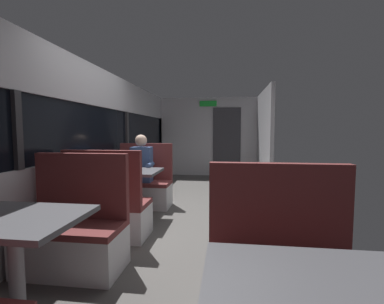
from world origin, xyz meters
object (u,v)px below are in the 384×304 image
bench_mid_window_facing_end (109,211)px  bench_mid_window_facing_entry (144,188)px  dining_table_near_window (14,231)px  bench_front_aisle_facing_entry (281,285)px  bench_near_window_facing_entry (74,235)px  seated_passenger (142,177)px  dining_table_mid_window (129,177)px  coffee_cup_secondary (113,168)px

bench_mid_window_facing_end → bench_mid_window_facing_entry: same height
dining_table_near_window → bench_front_aisle_facing_entry: (1.79, 0.10, -0.31)m
dining_table_near_window → bench_near_window_facing_entry: bench_near_window_facing_entry is taller
bench_mid_window_facing_end → seated_passenger: size_ratio=0.87×
bench_near_window_facing_entry → bench_mid_window_facing_end: size_ratio=1.00×
dining_table_mid_window → bench_mid_window_facing_entry: bearing=90.0°
bench_near_window_facing_entry → bench_mid_window_facing_end: 0.76m
seated_passenger → coffee_cup_secondary: size_ratio=14.00×
bench_mid_window_facing_end → bench_mid_window_facing_entry: (0.00, 1.40, 0.00)m
bench_near_window_facing_entry → bench_front_aisle_facing_entry: same height
bench_near_window_facing_entry → bench_front_aisle_facing_entry: size_ratio=1.00×
bench_mid_window_facing_entry → seated_passenger: bearing=-90.0°
bench_near_window_facing_entry → dining_table_mid_window: size_ratio=1.22×
coffee_cup_secondary → bench_front_aisle_facing_entry: bearing=-44.8°
dining_table_mid_window → bench_mid_window_facing_end: 0.77m
bench_mid_window_facing_end → seated_passenger: seated_passenger is taller
dining_table_near_window → coffee_cup_secondary: bearing=95.7°
bench_near_window_facing_entry → bench_mid_window_facing_end: bearing=90.0°
bench_front_aisle_facing_entry → seated_passenger: 3.23m
bench_near_window_facing_entry → seated_passenger: bearing=90.0°
dining_table_mid_window → coffee_cup_secondary: coffee_cup_secondary is taller
bench_near_window_facing_entry → coffee_cup_secondary: (-0.21, 1.39, 0.46)m
dining_table_mid_window → seated_passenger: 0.64m
bench_near_window_facing_entry → dining_table_mid_window: bench_near_window_facing_entry is taller
dining_table_near_window → coffee_cup_secondary: (-0.21, 2.09, 0.15)m
dining_table_near_window → coffee_cup_secondary: 2.10m
bench_front_aisle_facing_entry → seated_passenger: (-1.79, 2.69, 0.21)m
bench_mid_window_facing_end → seated_passenger: (0.00, 1.33, 0.21)m
dining_table_near_window → bench_front_aisle_facing_entry: bench_front_aisle_facing_entry is taller
bench_near_window_facing_entry → bench_mid_window_facing_end: (0.00, 0.76, 0.00)m
bench_mid_window_facing_entry → bench_front_aisle_facing_entry: size_ratio=1.00×
bench_mid_window_facing_entry → seated_passenger: (0.00, -0.07, 0.21)m
dining_table_mid_window → coffee_cup_secondary: (-0.21, -0.07, 0.15)m
bench_front_aisle_facing_entry → dining_table_near_window: bearing=-176.8°
dining_table_mid_window → bench_mid_window_facing_entry: (0.00, 0.70, -0.31)m
dining_table_near_window → bench_mid_window_facing_entry: (0.00, 2.86, -0.31)m
bench_mid_window_facing_end → bench_front_aisle_facing_entry: (1.79, -1.36, 0.00)m
dining_table_mid_window → bench_mid_window_facing_end: bench_mid_window_facing_end is taller
bench_front_aisle_facing_entry → coffee_cup_secondary: (-2.00, 1.99, 0.46)m
bench_mid_window_facing_end → bench_front_aisle_facing_entry: bearing=-37.2°
dining_table_mid_window → dining_table_near_window: bearing=-90.0°
bench_near_window_facing_entry → dining_table_near_window: bearing=-90.0°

